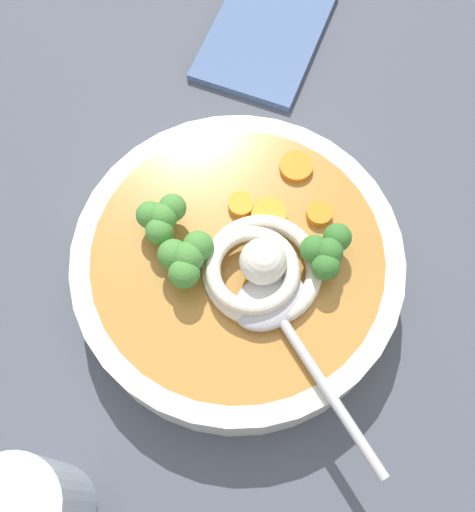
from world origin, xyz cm
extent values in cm
cube|color=#474C56|center=(0.00, 0.00, 1.49)|extent=(109.23, 109.23, 2.98)
cylinder|color=silver|center=(2.55, -2.24, 5.44)|extent=(27.02, 27.02, 4.91)
cylinder|color=#B27A33|center=(2.55, -2.24, 5.63)|extent=(23.78, 23.78, 4.52)
torus|color=silver|center=(3.43, -0.23, 8.55)|extent=(9.45, 9.45, 1.30)
torus|color=silver|center=(4.04, -0.64, 9.59)|extent=(10.12, 10.12, 1.17)
sphere|color=silver|center=(3.43, -0.23, 10.24)|extent=(3.67, 3.67, 3.67)
ellipsoid|color=#B7B7BC|center=(5.86, 1.14, 8.69)|extent=(7.36, 7.34, 1.60)
cylinder|color=#B7B7BC|center=(11.12, 6.48, 8.69)|extent=(11.09, 11.26, 0.80)
cylinder|color=#7A9E60|center=(1.76, -8.43, 8.51)|extent=(1.14, 1.14, 1.23)
sphere|color=#478938|center=(1.76, -8.43, 10.25)|extent=(2.25, 2.25, 2.25)
sphere|color=#478938|center=(2.88, -8.43, 10.04)|extent=(2.25, 2.25, 2.25)
sphere|color=#478938|center=(0.74, -8.02, 10.14)|extent=(2.25, 2.25, 2.25)
sphere|color=#478938|center=(1.76, -9.55, 10.08)|extent=(2.25, 2.25, 2.25)
cylinder|color=#7A9E60|center=(1.40, 4.68, 8.51)|extent=(1.14, 1.14, 1.22)
sphere|color=#38752D|center=(1.40, 4.68, 10.24)|extent=(2.24, 2.24, 2.24)
sphere|color=#38752D|center=(2.52, 4.68, 10.03)|extent=(2.24, 2.24, 2.24)
sphere|color=#38752D|center=(0.38, 5.09, 10.14)|extent=(2.24, 2.24, 2.24)
sphere|color=#38752D|center=(1.40, 3.56, 10.07)|extent=(2.24, 2.24, 2.24)
cylinder|color=#7A9E60|center=(4.61, -5.55, 8.56)|extent=(1.24, 1.24, 1.33)
sphere|color=#478938|center=(4.61, -5.55, 10.44)|extent=(2.44, 2.44, 2.44)
sphere|color=#478938|center=(5.83, -5.55, 10.22)|extent=(2.44, 2.44, 2.44)
sphere|color=#478938|center=(3.50, -5.11, 10.33)|extent=(2.44, 2.44, 2.44)
sphere|color=#478938|center=(4.61, -6.77, 10.27)|extent=(2.44, 2.44, 2.44)
cylinder|color=orange|center=(-2.63, 3.36, 8.27)|extent=(2.14, 2.14, 0.74)
cylinder|color=orange|center=(-1.83, -3.08, 8.25)|extent=(2.16, 2.16, 0.71)
cylinder|color=orange|center=(-1.53, -0.64, 8.19)|extent=(2.90, 2.90, 0.60)
cylinder|color=orange|center=(-6.52, 0.55, 8.18)|extent=(2.84, 2.84, 0.57)
cylinder|color=silver|center=(24.26, -11.17, 8.09)|extent=(6.79, 6.79, 10.22)
cube|color=#4C6693|center=(-23.83, -6.14, 3.38)|extent=(16.84, 12.54, 0.80)
camera|label=1|loc=(21.01, 2.54, 54.26)|focal=43.87mm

